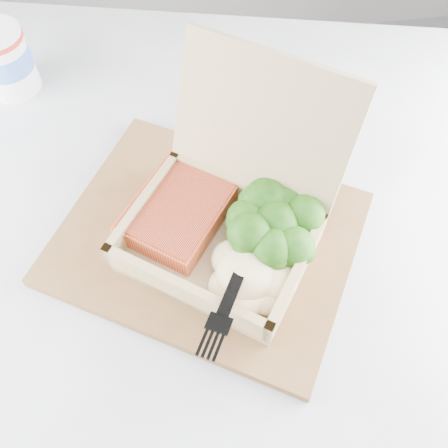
{
  "coord_description": "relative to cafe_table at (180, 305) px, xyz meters",
  "views": [
    {
      "loc": [
        -0.24,
        0.32,
        1.29
      ],
      "look_at": [
        -0.2,
        0.62,
        0.81
      ],
      "focal_mm": 40.0,
      "sensor_mm": 36.0,
      "label": 1
    }
  ],
  "objects": [
    {
      "name": "paper_cup",
      "position": [
        -0.2,
        0.3,
        0.25
      ],
      "size": [
        0.08,
        0.08,
        0.1
      ],
      "color": "white",
      "rests_on": "cafe_table"
    },
    {
      "name": "takeout_container",
      "position": [
        0.08,
        0.0,
        0.26
      ],
      "size": [
        0.29,
        0.29,
        0.19
      ],
      "rotation": [
        0.0,
        0.0,
        -0.62
      ],
      "color": "tan",
      "rests_on": "serving_tray"
    },
    {
      "name": "serving_tray",
      "position": [
        0.05,
        -0.01,
        0.2
      ],
      "size": [
        0.43,
        0.41,
        0.01
      ],
      "primitive_type": "cube",
      "rotation": [
        0.0,
        0.0,
        -0.53
      ],
      "color": "brown",
      "rests_on": "cafe_table"
    },
    {
      "name": "mashed_potatoes",
      "position": [
        0.08,
        -0.08,
        0.24
      ],
      "size": [
        0.11,
        0.09,
        0.04
      ],
      "primitive_type": "ellipsoid",
      "color": "beige",
      "rests_on": "takeout_container"
    },
    {
      "name": "receipt",
      "position": [
        0.09,
        0.19,
        0.2
      ],
      "size": [
        0.12,
        0.17,
        0.0
      ],
      "primitive_type": "cube",
      "rotation": [
        0.0,
        0.0,
        -0.3
      ],
      "color": "white",
      "rests_on": "cafe_table"
    },
    {
      "name": "salmon_fillet",
      "position": [
        0.02,
        0.02,
        0.24
      ],
      "size": [
        0.16,
        0.16,
        0.03
      ],
      "primitive_type": "cube",
      "rotation": [
        0.0,
        0.0,
        -0.64
      ],
      "color": "#DF592B",
      "rests_on": "takeout_container"
    },
    {
      "name": "plastic_fork",
      "position": [
        0.09,
        -0.06,
        0.26
      ],
      "size": [
        0.09,
        0.16,
        0.02
      ],
      "rotation": [
        0.0,
        0.0,
        2.66
      ],
      "color": "black",
      "rests_on": "mashed_potatoes"
    },
    {
      "name": "broccoli_pile",
      "position": [
        0.12,
        -0.03,
        0.24
      ],
      "size": [
        0.12,
        0.12,
        0.04
      ],
      "primitive_type": null,
      "color": "#317018",
      "rests_on": "takeout_container"
    },
    {
      "name": "cafe_table",
      "position": [
        0.0,
        0.0,
        0.0
      ],
      "size": [
        1.08,
        1.08,
        0.76
      ],
      "rotation": [
        0.0,
        0.0,
        -0.24
      ],
      "color": "black",
      "rests_on": "floor"
    }
  ]
}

